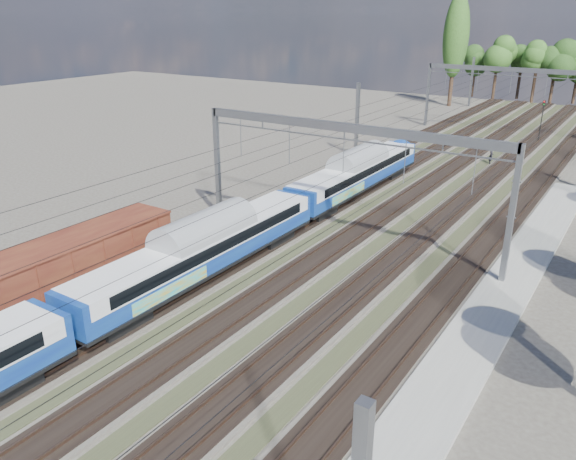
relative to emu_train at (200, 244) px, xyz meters
The scene contains 8 objects.
track_bed 25.62m from the emu_train, 79.84° to the left, with size 21.00×130.00×0.34m.
platform 16.68m from the emu_train, ahead, with size 3.00×70.00×0.30m, color gray.
catenary 33.36m from the emu_train, 81.62° to the left, with size 25.65×130.00×9.00m.
poplar 79.29m from the emu_train, 97.30° to the left, with size 4.40×4.40×19.04m.
emu_train is the anchor object (origin of this frame).
freight_boxcar 8.23m from the emu_train, 123.16° to the right, with size 3.11×15.03×3.88m.
worker 40.85m from the emu_train, 79.60° to the left, with size 0.70×0.46×1.92m, color black.
signal_near 55.36m from the emu_train, 79.93° to the left, with size 0.36×0.33×5.47m.
Camera 1 is at (17.73, -3.90, 16.11)m, focal length 35.00 mm.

